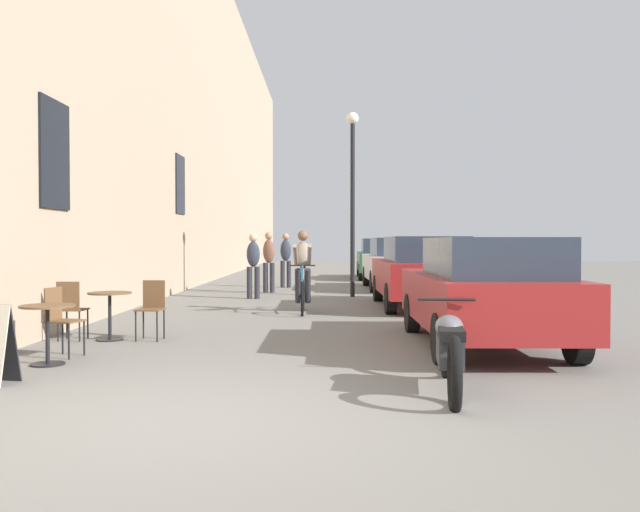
{
  "coord_description": "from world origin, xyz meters",
  "views": [
    {
      "loc": [
        1.05,
        -5.44,
        1.49
      ],
      "look_at": [
        0.85,
        17.44,
        0.97
      ],
      "focal_mm": 37.37,
      "sensor_mm": 36.0,
      "label": 1
    }
  ],
  "objects_px": {
    "cyclist_on_bicycle": "(303,274)",
    "pedestrian_mid": "(269,258)",
    "cafe_chair_mid_toward_street": "(71,306)",
    "street_lamp": "(353,180)",
    "cafe_chair_near_toward_street": "(60,317)",
    "parked_car_fourth": "(382,258)",
    "pedestrian_near": "(253,262)",
    "cafe_chair_mid_toward_wall": "(152,305)",
    "parked_car_second": "(422,271)",
    "parked_car_nearest": "(485,291)",
    "cafe_table_near": "(47,322)",
    "parked_car_third": "(397,263)",
    "cafe_table_mid": "(110,306)",
    "pedestrian_far": "(286,257)",
    "parked_motorcycle": "(450,350)"
  },
  "relations": [
    {
      "from": "pedestrian_far",
      "to": "cafe_chair_mid_toward_street",
      "type": "bearing_deg",
      "value": -102.48
    },
    {
      "from": "pedestrian_near",
      "to": "cafe_table_mid",
      "type": "bearing_deg",
      "value": -100.84
    },
    {
      "from": "parked_car_nearest",
      "to": "street_lamp",
      "type": "bearing_deg",
      "value": 100.22
    },
    {
      "from": "street_lamp",
      "to": "parked_car_fourth",
      "type": "bearing_deg",
      "value": 80.12
    },
    {
      "from": "cyclist_on_bicycle",
      "to": "pedestrian_near",
      "type": "relative_size",
      "value": 1.04
    },
    {
      "from": "pedestrian_near",
      "to": "parked_car_second",
      "type": "bearing_deg",
      "value": -29.31
    },
    {
      "from": "parked_car_third",
      "to": "parked_car_fourth",
      "type": "height_order",
      "value": "parked_car_third"
    },
    {
      "from": "cyclist_on_bicycle",
      "to": "parked_car_second",
      "type": "xyz_separation_m",
      "value": [
        2.62,
        1.0,
        0.01
      ]
    },
    {
      "from": "cafe_table_mid",
      "to": "pedestrian_near",
      "type": "xyz_separation_m",
      "value": [
        1.37,
        7.17,
        0.43
      ]
    },
    {
      "from": "cyclist_on_bicycle",
      "to": "parked_car_second",
      "type": "relative_size",
      "value": 0.39
    },
    {
      "from": "cafe_table_near",
      "to": "cafe_chair_mid_toward_street",
      "type": "height_order",
      "value": "cafe_chair_mid_toward_street"
    },
    {
      "from": "cafe_chair_mid_toward_wall",
      "to": "cyclist_on_bicycle",
      "type": "xyz_separation_m",
      "value": [
        2.15,
        3.84,
        0.29
      ]
    },
    {
      "from": "parked_car_nearest",
      "to": "parked_motorcycle",
      "type": "bearing_deg",
      "value": -110.05
    },
    {
      "from": "cafe_chair_near_toward_street",
      "to": "pedestrian_near",
      "type": "xyz_separation_m",
      "value": [
        1.54,
        8.59,
        0.43
      ]
    },
    {
      "from": "cafe_table_near",
      "to": "pedestrian_mid",
      "type": "xyz_separation_m",
      "value": [
        1.7,
        11.19,
        0.47
      ]
    },
    {
      "from": "cafe_chair_mid_toward_wall",
      "to": "pedestrian_far",
      "type": "relative_size",
      "value": 0.51
    },
    {
      "from": "cafe_table_near",
      "to": "cafe_chair_mid_toward_wall",
      "type": "xyz_separation_m",
      "value": [
        0.71,
        2.07,
        -0.0
      ]
    },
    {
      "from": "parked_car_nearest",
      "to": "cafe_chair_mid_toward_wall",
      "type": "bearing_deg",
      "value": 171.94
    },
    {
      "from": "cafe_table_near",
      "to": "pedestrian_mid",
      "type": "height_order",
      "value": "pedestrian_mid"
    },
    {
      "from": "cafe_chair_near_toward_street",
      "to": "cafe_table_mid",
      "type": "bearing_deg",
      "value": 83.09
    },
    {
      "from": "street_lamp",
      "to": "parked_car_third",
      "type": "bearing_deg",
      "value": 62.0
    },
    {
      "from": "cafe_chair_mid_toward_wall",
      "to": "parked_car_third",
      "type": "height_order",
      "value": "parked_car_third"
    },
    {
      "from": "cafe_chair_near_toward_street",
      "to": "parked_car_fourth",
      "type": "xyz_separation_m",
      "value": [
        5.61,
        17.74,
        0.3
      ]
    },
    {
      "from": "cafe_chair_mid_toward_street",
      "to": "street_lamp",
      "type": "xyz_separation_m",
      "value": [
        4.51,
        7.85,
        2.59
      ]
    },
    {
      "from": "cafe_chair_mid_toward_wall",
      "to": "pedestrian_mid",
      "type": "relative_size",
      "value": 0.51
    },
    {
      "from": "cyclist_on_bicycle",
      "to": "pedestrian_mid",
      "type": "xyz_separation_m",
      "value": [
        -1.16,
        5.27,
        0.18
      ]
    },
    {
      "from": "pedestrian_far",
      "to": "cafe_table_mid",
      "type": "bearing_deg",
      "value": -99.85
    },
    {
      "from": "cafe_chair_mid_toward_wall",
      "to": "parked_car_fourth",
      "type": "bearing_deg",
      "value": 73.44
    },
    {
      "from": "cafe_table_near",
      "to": "cyclist_on_bicycle",
      "type": "distance_m",
      "value": 6.57
    },
    {
      "from": "cafe_chair_mid_toward_wall",
      "to": "cyclist_on_bicycle",
      "type": "bearing_deg",
      "value": 60.77
    },
    {
      "from": "pedestrian_mid",
      "to": "cafe_table_mid",
      "type": "bearing_deg",
      "value": -99.87
    },
    {
      "from": "cafe_table_mid",
      "to": "pedestrian_far",
      "type": "distance_m",
      "value": 11.47
    },
    {
      "from": "cafe_chair_mid_toward_street",
      "to": "parked_car_nearest",
      "type": "distance_m",
      "value": 6.05
    },
    {
      "from": "pedestrian_mid",
      "to": "cafe_chair_mid_toward_wall",
      "type": "bearing_deg",
      "value": -96.19
    },
    {
      "from": "pedestrian_far",
      "to": "parked_car_nearest",
      "type": "relative_size",
      "value": 0.4
    },
    {
      "from": "pedestrian_near",
      "to": "parked_car_third",
      "type": "relative_size",
      "value": 0.38
    },
    {
      "from": "pedestrian_far",
      "to": "parked_car_third",
      "type": "bearing_deg",
      "value": -11.68
    },
    {
      "from": "cafe_table_near",
      "to": "cafe_table_mid",
      "type": "relative_size",
      "value": 1.0
    },
    {
      "from": "cafe_chair_near_toward_street",
      "to": "cafe_chair_mid_toward_wall",
      "type": "xyz_separation_m",
      "value": [
        0.78,
        1.5,
        0.0
      ]
    },
    {
      "from": "pedestrian_mid",
      "to": "pedestrian_near",
      "type": "bearing_deg",
      "value": -96.42
    },
    {
      "from": "cafe_chair_mid_toward_street",
      "to": "cafe_chair_mid_toward_wall",
      "type": "distance_m",
      "value": 1.18
    },
    {
      "from": "cyclist_on_bicycle",
      "to": "parked_motorcycle",
      "type": "height_order",
      "value": "cyclist_on_bicycle"
    },
    {
      "from": "cafe_chair_mid_toward_street",
      "to": "pedestrian_near",
      "type": "relative_size",
      "value": 0.53
    },
    {
      "from": "cafe_chair_mid_toward_street",
      "to": "cafe_table_near",
      "type": "bearing_deg",
      "value": -76.6
    },
    {
      "from": "cafe_table_mid",
      "to": "parked_car_nearest",
      "type": "distance_m",
      "value": 5.5
    },
    {
      "from": "pedestrian_far",
      "to": "cafe_table_near",
      "type": "bearing_deg",
      "value": -98.81
    },
    {
      "from": "cafe_table_mid",
      "to": "parked_car_third",
      "type": "distance_m",
      "value": 11.89
    },
    {
      "from": "cafe_chair_mid_toward_street",
      "to": "parked_motorcycle",
      "type": "relative_size",
      "value": 0.42
    },
    {
      "from": "cafe_chair_mid_toward_wall",
      "to": "parked_car_nearest",
      "type": "distance_m",
      "value": 4.91
    },
    {
      "from": "pedestrian_near",
      "to": "parked_car_fourth",
      "type": "bearing_deg",
      "value": 66.02
    }
  ]
}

